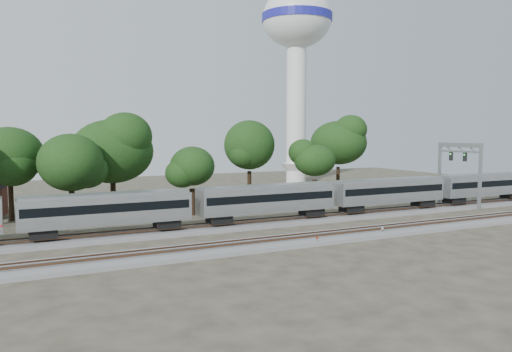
% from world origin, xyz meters
% --- Properties ---
extents(ground, '(160.00, 160.00, 0.00)m').
position_xyz_m(ground, '(0.00, 0.00, 0.00)').
color(ground, '#383328').
rests_on(ground, ground).
extents(track_far, '(160.00, 5.00, 0.73)m').
position_xyz_m(track_far, '(0.00, 6.00, 0.21)').
color(track_far, slate).
rests_on(track_far, ground).
extents(track_near, '(160.00, 5.00, 0.73)m').
position_xyz_m(track_near, '(0.00, -4.00, 0.21)').
color(track_near, slate).
rests_on(track_near, ground).
extents(train, '(126.30, 3.07, 4.53)m').
position_xyz_m(train, '(21.31, 6.00, 3.17)').
color(train, silver).
rests_on(train, ground).
extents(switch_stand_red, '(0.28, 0.12, 0.89)m').
position_xyz_m(switch_stand_red, '(1.88, -6.00, 0.57)').
color(switch_stand_red, '#512D19').
rests_on(switch_stand_red, ground).
extents(switch_stand_white, '(0.31, 0.08, 0.97)m').
position_xyz_m(switch_stand_white, '(10.62, -5.24, 0.62)').
color(switch_stand_white, '#512D19').
rests_on(switch_stand_white, ground).
extents(switch_lever, '(0.55, 0.40, 0.30)m').
position_xyz_m(switch_lever, '(7.80, -5.24, 0.15)').
color(switch_lever, '#512D19').
rests_on(switch_lever, ground).
extents(water_tower, '(15.23, 15.23, 42.17)m').
position_xyz_m(water_tower, '(32.00, 48.83, 31.24)').
color(water_tower, silver).
rests_on(water_tower, ground).
extents(signal_gantry, '(0.66, 7.82, 9.51)m').
position_xyz_m(signal_gantry, '(34.30, 6.00, 6.93)').
color(signal_gantry, gray).
rests_on(signal_gantry, ground).
extents(tree_1, '(8.30, 8.30, 11.70)m').
position_xyz_m(tree_1, '(-24.84, 22.47, 8.14)').
color(tree_1, black).
rests_on(tree_1, ground).
extents(tree_2, '(7.58, 7.58, 10.69)m').
position_xyz_m(tree_2, '(-18.32, 16.18, 7.44)').
color(tree_2, black).
rests_on(tree_2, ground).
extents(tree_3, '(8.66, 8.66, 12.21)m').
position_xyz_m(tree_3, '(-12.65, 20.98, 8.50)').
color(tree_3, black).
rests_on(tree_3, ground).
extents(tree_4, '(6.66, 6.66, 9.39)m').
position_xyz_m(tree_4, '(-3.06, 16.71, 6.53)').
color(tree_4, black).
rests_on(tree_4, ground).
extents(tree_5, '(9.20, 9.20, 12.97)m').
position_xyz_m(tree_5, '(9.47, 25.42, 9.04)').
color(tree_5, black).
rests_on(tree_5, ground).
extents(tree_6, '(6.77, 6.77, 9.54)m').
position_xyz_m(tree_6, '(18.33, 20.02, 6.63)').
color(tree_6, black).
rests_on(tree_6, ground).
extents(tree_7, '(9.39, 9.39, 13.24)m').
position_xyz_m(tree_7, '(27.20, 26.18, 9.22)').
color(tree_7, black).
rests_on(tree_7, ground).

